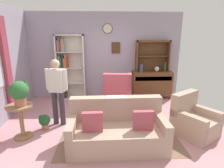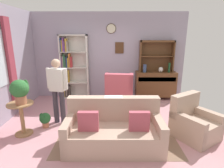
{
  "view_description": "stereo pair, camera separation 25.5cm",
  "coord_description": "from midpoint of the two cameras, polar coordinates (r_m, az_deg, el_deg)",
  "views": [
    {
      "loc": [
        -0.13,
        -3.9,
        2.06
      ],
      "look_at": [
        0.1,
        0.2,
        0.95
      ],
      "focal_mm": 28.69,
      "sensor_mm": 36.0,
      "label": 1
    },
    {
      "loc": [
        0.13,
        -3.9,
        2.06
      ],
      "look_at": [
        0.1,
        0.2,
        0.95
      ],
      "focal_mm": 28.69,
      "sensor_mm": 36.0,
      "label": 2
    }
  ],
  "objects": [
    {
      "name": "plant_stand",
      "position": [
        4.22,
        -28.59,
        -9.45
      ],
      "size": [
        0.52,
        0.52,
        0.71
      ],
      "color": "#997047",
      "rests_on": "ground_plane"
    },
    {
      "name": "couch_floral",
      "position": [
        3.52,
        -0.52,
        -14.68
      ],
      "size": [
        1.81,
        0.86,
        0.9
      ],
      "color": "tan",
      "rests_on": "ground_plane"
    },
    {
      "name": "potted_plant_large",
      "position": [
        3.99,
        -29.07,
        -2.15
      ],
      "size": [
        0.37,
        0.37,
        0.51
      ],
      "color": "#AD6B4C",
      "rests_on": "plant_stand"
    },
    {
      "name": "armchair_floral",
      "position": [
        4.23,
        22.95,
        -10.92
      ],
      "size": [
        1.05,
        1.06,
        0.88
      ],
      "color": "tan",
      "rests_on": "ground_plane"
    },
    {
      "name": "vase_tall",
      "position": [
        5.88,
        8.1,
        5.06
      ],
      "size": [
        0.11,
        0.11,
        0.25
      ],
      "primitive_type": "cylinder",
      "color": "#33476B",
      "rests_on": "sideboard"
    },
    {
      "name": "ground_plane",
      "position": [
        4.42,
        -2.88,
        -12.84
      ],
      "size": [
        5.4,
        4.6,
        0.02
      ],
      "primitive_type": "cube",
      "color": "#C68C93"
    },
    {
      "name": "potted_plant_small",
      "position": [
        4.43,
        -22.31,
        -10.85
      ],
      "size": [
        0.25,
        0.25,
        0.35
      ],
      "color": "#AD6B4C",
      "rests_on": "ground_plane"
    },
    {
      "name": "sideboard_hutch",
      "position": [
        6.09,
        11.6,
        10.12
      ],
      "size": [
        1.1,
        0.26,
        1.0
      ],
      "color": "brown",
      "rests_on": "sideboard"
    },
    {
      "name": "vase_round",
      "position": [
        6.02,
        12.94,
        4.67
      ],
      "size": [
        0.15,
        0.15,
        0.17
      ],
      "primitive_type": "ellipsoid",
      "color": "beige",
      "rests_on": "sideboard"
    },
    {
      "name": "bookshelf",
      "position": [
        6.06,
        -14.96,
        5.09
      ],
      "size": [
        0.9,
        0.3,
        2.1
      ],
      "color": "silver",
      "rests_on": "ground_plane"
    },
    {
      "name": "wingback_chair",
      "position": [
        5.28,
        0.34,
        -3.37
      ],
      "size": [
        0.86,
        0.87,
        1.05
      ],
      "color": "#B74C5B",
      "rests_on": "ground_plane"
    },
    {
      "name": "wall_back",
      "position": [
        6.07,
        -3.19,
        8.93
      ],
      "size": [
        5.0,
        0.09,
        2.8
      ],
      "color": "#A399AD",
      "rests_on": "ground_plane"
    },
    {
      "name": "person_reading",
      "position": [
        4.31,
        -18.74,
        -1.19
      ],
      "size": [
        0.53,
        0.27,
        1.56
      ],
      "color": "#38333D",
      "rests_on": "ground_plane"
    },
    {
      "name": "area_rug",
      "position": [
        4.15,
        0.0,
        -14.55
      ],
      "size": [
        2.43,
        2.04,
        0.01
      ],
      "primitive_type": "cube",
      "color": "#846651",
      "rests_on": "ground_plane"
    },
    {
      "name": "bottle_wine",
      "position": [
        6.07,
        15.4,
        5.27
      ],
      "size": [
        0.07,
        0.07,
        0.31
      ],
      "primitive_type": "cylinder",
      "color": "#194223",
      "rests_on": "sideboard"
    },
    {
      "name": "sideboard",
      "position": [
        6.16,
        11.34,
        0.26
      ],
      "size": [
        1.3,
        0.45,
        0.92
      ],
      "color": "brown",
      "rests_on": "ground_plane"
    }
  ]
}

